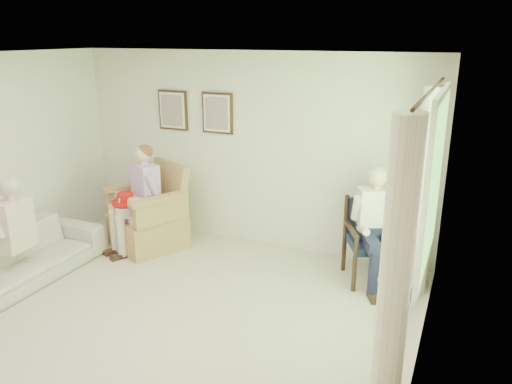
% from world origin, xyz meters
% --- Properties ---
extents(floor, '(5.50, 5.50, 0.00)m').
position_xyz_m(floor, '(0.00, 0.00, 0.00)').
color(floor, '#C0B29A').
rests_on(floor, ground).
extents(back_wall, '(5.00, 0.04, 2.60)m').
position_xyz_m(back_wall, '(0.00, 2.75, 1.30)').
color(back_wall, silver).
rests_on(back_wall, ground).
extents(right_wall, '(0.04, 5.50, 2.60)m').
position_xyz_m(right_wall, '(2.50, 0.00, 1.30)').
color(right_wall, silver).
rests_on(right_wall, ground).
extents(ceiling, '(5.00, 5.50, 0.02)m').
position_xyz_m(ceiling, '(0.00, 0.00, 2.60)').
color(ceiling, white).
rests_on(ceiling, back_wall).
extents(window, '(0.13, 2.50, 1.63)m').
position_xyz_m(window, '(2.46, 1.20, 1.58)').
color(window, '#2D6B23').
rests_on(window, right_wall).
extents(curtain_left, '(0.34, 0.34, 2.30)m').
position_xyz_m(curtain_left, '(2.33, 0.22, 1.15)').
color(curtain_left, beige).
rests_on(curtain_left, ground).
extents(curtain_right, '(0.34, 0.34, 2.30)m').
position_xyz_m(curtain_right, '(2.33, 2.18, 1.15)').
color(curtain_right, beige).
rests_on(curtain_right, ground).
extents(framed_print_left, '(0.45, 0.05, 0.55)m').
position_xyz_m(framed_print_left, '(-1.15, 2.71, 1.78)').
color(framed_print_left, '#382114').
rests_on(framed_print_left, back_wall).
extents(framed_print_right, '(0.45, 0.05, 0.55)m').
position_xyz_m(framed_print_right, '(-0.45, 2.71, 1.78)').
color(framed_print_right, '#382114').
rests_on(framed_print_right, back_wall).
extents(wicker_armchair, '(0.89, 0.88, 1.14)m').
position_xyz_m(wicker_armchair, '(-1.18, 2.05, 0.36)').
color(wicker_armchair, tan).
rests_on(wicker_armchair, ground).
extents(wood_armchair, '(0.62, 0.58, 0.95)m').
position_xyz_m(wood_armchair, '(1.82, 2.33, 0.52)').
color(wood_armchair, black).
rests_on(wood_armchair, ground).
extents(sofa, '(2.00, 0.78, 0.58)m').
position_xyz_m(sofa, '(-1.95, 0.58, 0.29)').
color(sofa, beige).
rests_on(sofa, ground).
extents(person_wicker, '(0.40, 0.63, 1.40)m').
position_xyz_m(person_wicker, '(-1.18, 1.90, 0.83)').
color(person_wicker, beige).
rests_on(person_wicker, ground).
extents(person_dark, '(0.40, 0.63, 1.35)m').
position_xyz_m(person_dark, '(1.82, 2.18, 0.79)').
color(person_dark, '#191937').
rests_on(person_dark, ground).
extents(person_sofa, '(0.42, 0.63, 1.25)m').
position_xyz_m(person_sofa, '(-1.95, 0.47, 0.71)').
color(person_sofa, beige).
rests_on(person_sofa, ground).
extents(red_hat, '(0.35, 0.35, 0.14)m').
position_xyz_m(red_hat, '(-1.30, 1.73, 0.74)').
color(red_hat, red).
rests_on(red_hat, person_wicker).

